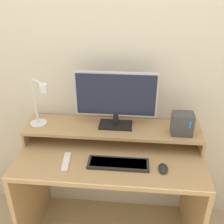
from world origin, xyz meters
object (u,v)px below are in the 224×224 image
keyboard (118,164)px  remote_control (66,162)px  monitor (116,98)px  router_dock (182,124)px  desk_lamp (40,106)px  mouse (163,168)px

keyboard → remote_control: bearing=-178.0°
monitor → router_dock: monitor is taller
desk_lamp → mouse: bearing=-16.7°
mouse → remote_control: (-0.59, 0.01, -0.01)m
monitor → router_dock: (0.43, -0.05, -0.14)m
keyboard → monitor: bearing=98.1°
desk_lamp → mouse: size_ratio=3.69×
router_dock → mouse: bearing=-117.0°
mouse → router_dock: bearing=63.0°
monitor → router_dock: size_ratio=3.69×
monitor → mouse: bearing=-44.1°
desk_lamp → router_dock: desk_lamp is taller
router_dock → mouse: size_ratio=1.59×
mouse → keyboard: bearing=174.9°
monitor → router_dock: bearing=-7.1°
monitor → desk_lamp: monitor is taller
keyboard → mouse: 0.27m
router_dock → keyboard: 0.49m
router_dock → mouse: router_dock is taller
desk_lamp → remote_control: size_ratio=1.88×
mouse → monitor: bearing=135.9°
router_dock → keyboard: size_ratio=0.39×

